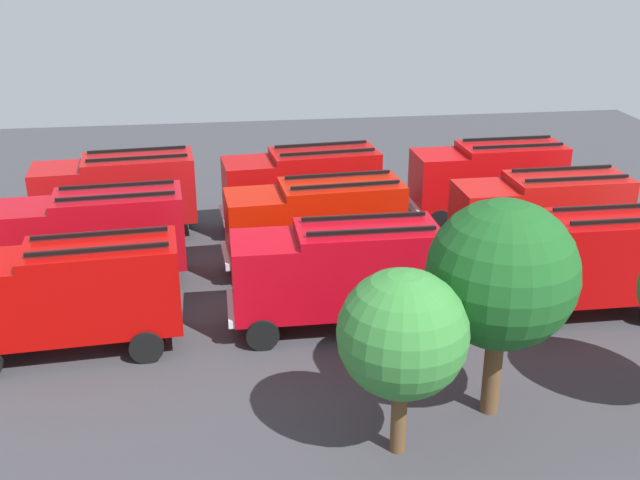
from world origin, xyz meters
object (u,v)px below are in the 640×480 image
firefighter_1 (45,299)px  firefighter_3 (460,302)px  fire_truck_5 (93,233)px  tree_2 (403,335)px  traffic_cone_0 (79,212)px  fire_truck_3 (540,213)px  tree_1 (502,275)px  fire_truck_1 (302,185)px  fire_truck_4 (316,221)px  traffic_cone_1 (527,228)px  fire_truck_6 (586,259)px  firefighter_0 (445,277)px  firefighter_2 (395,200)px  fire_truck_8 (71,292)px  fire_truck_7 (336,270)px  fire_truck_0 (488,177)px  fire_truck_2 (116,191)px

firefighter_1 → firefighter_3: 14.53m
fire_truck_5 → tree_2: size_ratio=1.41×
firefighter_3 → traffic_cone_0: bearing=46.8°
fire_truck_3 → tree_1: size_ratio=1.13×
fire_truck_1 → fire_truck_3: 10.61m
fire_truck_4 → firefighter_1: 10.58m
firefighter_3 → traffic_cone_1: (-5.68, -7.91, -0.58)m
fire_truck_6 → firefighter_0: (4.58, -1.69, -1.18)m
fire_truck_1 → fire_truck_5: size_ratio=1.00×
firefighter_0 → firefighter_2: bearing=-73.0°
fire_truck_4 → firefighter_3: (-4.40, 5.34, -1.25)m
fire_truck_5 → firefighter_0: (-13.06, 3.23, -1.18)m
fire_truck_8 → traffic_cone_0: (1.90, -13.08, -1.86)m
fire_truck_4 → firefighter_3: 7.03m
firefighter_1 → fire_truck_7: bearing=151.3°
fire_truck_7 → tree_1: (-3.60, 5.62, 2.16)m
fire_truck_8 → firefighter_1: bearing=-60.9°
fire_truck_3 → fire_truck_6: same height
fire_truck_8 → traffic_cone_1: (-18.73, -7.90, -1.83)m
fire_truck_0 → firefighter_2: size_ratio=4.42×
firefighter_2 → fire_truck_4: bearing=-122.9°
fire_truck_5 → fire_truck_8: same height
fire_truck_4 → firefighter_2: bearing=-133.0°
fire_truck_0 → tree_2: (8.21, 16.61, 1.35)m
fire_truck_8 → firefighter_2: bearing=-144.6°
firefighter_1 → traffic_cone_0: 11.09m
fire_truck_6 → firefighter_0: fire_truck_6 is taller
fire_truck_7 → firefighter_1: size_ratio=4.20×
fire_truck_7 → traffic_cone_0: fire_truck_7 is taller
fire_truck_8 → tree_1: (-12.33, 5.16, 2.16)m
fire_truck_6 → tree_2: (8.35, 6.80, 1.35)m
tree_2 → traffic_cone_0: bearing=-60.4°
fire_truck_0 → fire_truck_7: size_ratio=1.01×
tree_1 → fire_truck_0: bearing=-108.8°
fire_truck_3 → traffic_cone_0: (19.85, -8.12, -1.86)m
fire_truck_4 → fire_truck_8: (8.66, 5.33, 0.00)m
fire_truck_3 → tree_2: 14.49m
fire_truck_8 → fire_truck_2: bearing=-96.0°
firefighter_1 → fire_truck_8: bearing=103.5°
firefighter_0 → traffic_cone_0: (14.96, -11.16, -0.68)m
fire_truck_2 → fire_truck_3: same height
fire_truck_4 → traffic_cone_1: 10.56m
fire_truck_1 → firefighter_0: fire_truck_1 is taller
fire_truck_0 → fire_truck_1: (8.84, -0.06, 0.00)m
fire_truck_7 → firefighter_3: (-4.33, 0.47, -1.25)m
fire_truck_5 → firefighter_2: size_ratio=4.48×
fire_truck_3 → firefighter_3: size_ratio=4.46×
firefighter_2 → fire_truck_7: bearing=-107.0°
tree_1 → tree_2: (3.04, 1.42, -0.81)m
fire_truck_8 → firefighter_1: size_ratio=4.29×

